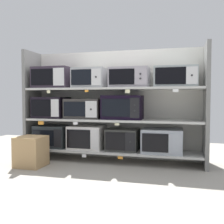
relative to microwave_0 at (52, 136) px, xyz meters
The scene contains 29 objects.
ground 1.42m from the microwave_0, 46.47° to the right, with size 6.51×6.00×0.02m, color gray.
back_panel 1.10m from the microwave_0, 15.58° to the left, with size 2.71×0.04×1.63m, color beige.
upright_left 0.59m from the microwave_0, behind, with size 0.05×0.48×1.63m, color slate.
upright_right 2.28m from the microwave_0, ahead, with size 0.05×0.48×1.63m, color slate.
shelf_0 0.96m from the microwave_0, ahead, with size 2.51×0.48×0.03m, color beige.
microwave_0 is the anchor object (origin of this frame).
microwave_1 0.56m from the microwave_0, ahead, with size 0.50×0.42×0.34m.
microwave_2 1.10m from the microwave_0, ahead, with size 0.45×0.36×0.31m.
microwave_3 1.66m from the microwave_0, ahead, with size 0.54×0.43×0.33m.
price_tag_0 0.33m from the microwave_0, 100.32° to the right, with size 0.05×0.00×0.03m, color orange.
price_tag_1 0.69m from the microwave_0, 21.55° to the right, with size 0.06×0.00×0.04m, color white.
price_tag_2 1.17m from the microwave_0, 12.04° to the right, with size 0.07×0.00×0.04m, color orange.
shelf_1 0.98m from the microwave_0, ahead, with size 2.51×0.48×0.03m, color beige.
microwave_4 0.44m from the microwave_0, behind, with size 0.47×0.43×0.32m.
microwave_5 0.68m from the microwave_0, ahead, with size 0.53×0.38×0.29m.
microwave_6 1.19m from the microwave_0, ahead, with size 0.56×0.37×0.34m.
price_tag_3 0.33m from the microwave_0, 103.23° to the right, with size 0.09×0.00×0.05m, color orange.
price_tag_4 0.58m from the microwave_0, 26.53° to the right, with size 0.07×0.00×0.04m, color white.
price_tag_5 1.13m from the microwave_0, 12.53° to the right, with size 0.06×0.00×0.03m, color beige.
shelf_2 1.19m from the microwave_0, ahead, with size 2.51×0.48×0.03m, color beige.
microwave_7 0.89m from the microwave_0, ahead, with size 0.56×0.42×0.31m.
microwave_8 1.07m from the microwave_0, ahead, with size 0.46×0.43×0.28m.
microwave_9 1.49m from the microwave_0, ahead, with size 0.54×0.39×0.28m.
microwave_10 2.03m from the microwave_0, ahead, with size 0.56×0.41×0.27m.
price_tag_6 0.72m from the microwave_0, 73.33° to the right, with size 0.05×0.00×0.04m, color beige.
price_tag_7 0.97m from the microwave_0, 20.27° to the right, with size 0.05×0.00×0.03m, color orange.
price_tag_8 1.42m from the microwave_0, 11.10° to the right, with size 0.06×0.00×0.05m, color beige.
price_tag_9 1.97m from the microwave_0, ahead, with size 0.07×0.00×0.04m, color white.
shipping_carton 0.57m from the microwave_0, 93.18° to the right, with size 0.35×0.35×0.40m, color tan.
Camera 1 is at (0.95, -3.64, 0.91)m, focal length 42.06 mm.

